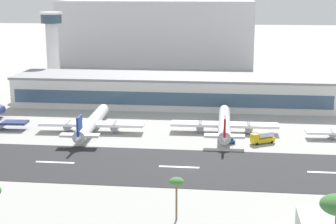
{
  "coord_description": "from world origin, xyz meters",
  "views": [
    {
      "loc": [
        12.03,
        -147.38,
        50.62
      ],
      "look_at": [
        -9.74,
        40.41,
        7.43
      ],
      "focal_mm": 56.38,
      "sensor_mm": 36.0,
      "label": 1
    }
  ],
  "objects_px": {
    "distant_hotel_block": "(156,33)",
    "palm_tree_3": "(177,183)",
    "airliner_red_tail_gate_2": "(224,124)",
    "service_fuel_truck_1": "(263,138)",
    "service_baggage_tug_0": "(230,140)",
    "terminal_building": "(173,91)",
    "airliner_navy_tail_gate_1": "(91,124)",
    "control_tower": "(52,44)"
  },
  "relations": [
    {
      "from": "airliner_red_tail_gate_2",
      "to": "service_fuel_truck_1",
      "type": "height_order",
      "value": "airliner_red_tail_gate_2"
    },
    {
      "from": "palm_tree_3",
      "to": "service_fuel_truck_1",
      "type": "bearing_deg",
      "value": 70.43
    },
    {
      "from": "airliner_navy_tail_gate_1",
      "to": "airliner_red_tail_gate_2",
      "type": "distance_m",
      "value": 48.93
    },
    {
      "from": "airliner_red_tail_gate_2",
      "to": "service_baggage_tug_0",
      "type": "height_order",
      "value": "airliner_red_tail_gate_2"
    },
    {
      "from": "airliner_red_tail_gate_2",
      "to": "service_fuel_truck_1",
      "type": "bearing_deg",
      "value": -133.8
    },
    {
      "from": "airliner_navy_tail_gate_1",
      "to": "service_fuel_truck_1",
      "type": "height_order",
      "value": "airliner_navy_tail_gate_1"
    },
    {
      "from": "airliner_navy_tail_gate_1",
      "to": "palm_tree_3",
      "type": "bearing_deg",
      "value": -154.49
    },
    {
      "from": "terminal_building",
      "to": "service_fuel_truck_1",
      "type": "height_order",
      "value": "terminal_building"
    },
    {
      "from": "service_fuel_truck_1",
      "to": "airliner_red_tail_gate_2",
      "type": "bearing_deg",
      "value": -72.02
    },
    {
      "from": "service_baggage_tug_0",
      "to": "airliner_red_tail_gate_2",
      "type": "bearing_deg",
      "value": 103.65
    },
    {
      "from": "airliner_navy_tail_gate_1",
      "to": "airliner_red_tail_gate_2",
      "type": "bearing_deg",
      "value": -87.09
    },
    {
      "from": "service_fuel_truck_1",
      "to": "distant_hotel_block",
      "type": "bearing_deg",
      "value": -100.79
    },
    {
      "from": "terminal_building",
      "to": "palm_tree_3",
      "type": "bearing_deg",
      "value": -83.45
    },
    {
      "from": "palm_tree_3",
      "to": "airliner_red_tail_gate_2",
      "type": "bearing_deg",
      "value": 82.67
    },
    {
      "from": "control_tower",
      "to": "service_fuel_truck_1",
      "type": "distance_m",
      "value": 144.01
    },
    {
      "from": "airliner_navy_tail_gate_1",
      "to": "service_baggage_tug_0",
      "type": "relative_size",
      "value": 15.05
    },
    {
      "from": "distant_hotel_block",
      "to": "palm_tree_3",
      "type": "relative_size",
      "value": 13.39
    },
    {
      "from": "distant_hotel_block",
      "to": "service_fuel_truck_1",
      "type": "xyz_separation_m",
      "value": [
        63.31,
        -193.69,
        -20.26
      ]
    },
    {
      "from": "service_fuel_truck_1",
      "to": "palm_tree_3",
      "type": "height_order",
      "value": "palm_tree_3"
    },
    {
      "from": "terminal_building",
      "to": "airliner_red_tail_gate_2",
      "type": "height_order",
      "value": "terminal_building"
    },
    {
      "from": "control_tower",
      "to": "distant_hotel_block",
      "type": "distance_m",
      "value": 106.71
    },
    {
      "from": "palm_tree_3",
      "to": "airliner_navy_tail_gate_1",
      "type": "bearing_deg",
      "value": 118.1
    },
    {
      "from": "control_tower",
      "to": "service_baggage_tug_0",
      "type": "bearing_deg",
      "value": -45.72
    },
    {
      "from": "airliner_navy_tail_gate_1",
      "to": "service_baggage_tug_0",
      "type": "distance_m",
      "value": 51.81
    },
    {
      "from": "terminal_building",
      "to": "service_fuel_truck_1",
      "type": "bearing_deg",
      "value": -57.38
    },
    {
      "from": "service_baggage_tug_0",
      "to": "service_fuel_truck_1",
      "type": "height_order",
      "value": "service_fuel_truck_1"
    },
    {
      "from": "service_baggage_tug_0",
      "to": "terminal_building",
      "type": "bearing_deg",
      "value": 118.06
    },
    {
      "from": "distant_hotel_block",
      "to": "service_baggage_tug_0",
      "type": "relative_size",
      "value": 40.77
    },
    {
      "from": "distant_hotel_block",
      "to": "airliner_navy_tail_gate_1",
      "type": "height_order",
      "value": "distant_hotel_block"
    },
    {
      "from": "distant_hotel_block",
      "to": "airliner_navy_tail_gate_1",
      "type": "xyz_separation_m",
      "value": [
        1.45,
        -186.05,
        -18.98
      ]
    },
    {
      "from": "airliner_navy_tail_gate_1",
      "to": "airliner_red_tail_gate_2",
      "type": "relative_size",
      "value": 1.01
    },
    {
      "from": "terminal_building",
      "to": "airliner_navy_tail_gate_1",
      "type": "xyz_separation_m",
      "value": [
        -24.63,
        -50.54,
        -3.55
      ]
    },
    {
      "from": "terminal_building",
      "to": "airliner_red_tail_gate_2",
      "type": "relative_size",
      "value": 2.91
    },
    {
      "from": "airliner_navy_tail_gate_1",
      "to": "palm_tree_3",
      "type": "distance_m",
      "value": 82.46
    },
    {
      "from": "distant_hotel_block",
      "to": "airliner_navy_tail_gate_1",
      "type": "bearing_deg",
      "value": -89.55
    },
    {
      "from": "airliner_red_tail_gate_2",
      "to": "palm_tree_3",
      "type": "bearing_deg",
      "value": 171.99
    },
    {
      "from": "distant_hotel_block",
      "to": "airliner_navy_tail_gate_1",
      "type": "relative_size",
      "value": 2.71
    },
    {
      "from": "distant_hotel_block",
      "to": "palm_tree_3",
      "type": "xyz_separation_m",
      "value": [
        40.21,
        -258.64,
        -13.52
      ]
    },
    {
      "from": "terminal_building",
      "to": "service_baggage_tug_0",
      "type": "relative_size",
      "value": 43.36
    },
    {
      "from": "terminal_building",
      "to": "service_baggage_tug_0",
      "type": "bearing_deg",
      "value": -66.11
    },
    {
      "from": "distant_hotel_block",
      "to": "service_fuel_truck_1",
      "type": "height_order",
      "value": "distant_hotel_block"
    },
    {
      "from": "airliner_red_tail_gate_2",
      "to": "service_baggage_tug_0",
      "type": "bearing_deg",
      "value": -171.2
    }
  ]
}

